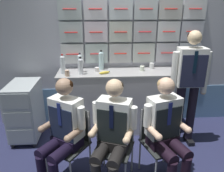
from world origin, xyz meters
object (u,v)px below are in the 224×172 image
(folding_chair_left, at_px, (73,135))
(folding_chair_right, at_px, (116,137))
(espresso_cup_small, at_px, (142,68))
(snack_banana, at_px, (104,73))
(crew_member_left, at_px, (62,129))
(folding_chair_by_counter, at_px, (158,134))
(crew_member_by_counter, at_px, (167,129))
(crew_member_right, at_px, (112,132))
(crew_member_standing, at_px, (189,81))
(water_bottle_blue_cap, at_px, (80,63))
(service_trolley, at_px, (25,110))

(folding_chair_left, bearing_deg, folding_chair_right, -8.51)
(espresso_cup_small, height_order, snack_banana, espresso_cup_small)
(folding_chair_left, distance_m, folding_chair_right, 0.51)
(crew_member_left, relative_size, folding_chair_by_counter, 1.49)
(folding_chair_by_counter, relative_size, crew_member_by_counter, 0.67)
(folding_chair_right, bearing_deg, crew_member_right, -110.66)
(crew_member_left, relative_size, snack_banana, 7.17)
(folding_chair_right, distance_m, crew_member_standing, 1.30)
(water_bottle_blue_cap, bearing_deg, folding_chair_left, -92.76)
(snack_banana, bearing_deg, espresso_cup_small, 12.56)
(folding_chair_left, relative_size, folding_chair_by_counter, 1.00)
(water_bottle_blue_cap, bearing_deg, folding_chair_by_counter, -47.28)
(crew_member_standing, xyz_separation_m, snack_banana, (-1.15, 0.34, 0.03))
(crew_member_left, xyz_separation_m, snack_banana, (0.50, 1.00, 0.33))
(folding_chair_by_counter, xyz_separation_m, water_bottle_blue_cap, (-0.96, 1.04, 0.62))
(snack_banana, bearing_deg, crew_member_by_counter, -58.77)
(espresso_cup_small, relative_size, snack_banana, 0.42)
(service_trolley, xyz_separation_m, folding_chair_right, (1.29, -0.87, 0.03))
(service_trolley, relative_size, crew_member_standing, 0.54)
(service_trolley, relative_size, folding_chair_left, 1.06)
(service_trolley, distance_m, crew_member_left, 1.18)
(crew_member_left, height_order, folding_chair_by_counter, crew_member_left)
(service_trolley, relative_size, snack_banana, 5.12)
(crew_member_left, relative_size, crew_member_standing, 0.75)
(crew_member_by_counter, height_order, snack_banana, crew_member_by_counter)
(crew_member_right, bearing_deg, folding_chair_right, 69.34)
(crew_member_by_counter, distance_m, espresso_cup_small, 1.25)
(crew_member_left, xyz_separation_m, folding_chair_by_counter, (1.09, 0.09, -0.17))
(service_trolley, xyz_separation_m, espresso_cup_small, (1.78, 0.20, 0.55))
(crew_member_standing, bearing_deg, crew_member_left, -158.30)
(crew_member_standing, bearing_deg, water_bottle_blue_cap, 162.79)
(crew_member_standing, relative_size, water_bottle_blue_cap, 5.62)
(water_bottle_blue_cap, xyz_separation_m, snack_banana, (0.36, -0.12, -0.12))
(espresso_cup_small, bearing_deg, crew_member_right, -114.06)
(crew_member_by_counter, xyz_separation_m, espresso_cup_small, (-0.06, 1.20, 0.35))
(crew_member_left, height_order, snack_banana, crew_member_left)
(service_trolley, xyz_separation_m, folding_chair_left, (0.79, -0.80, 0.03))
(crew_member_left, height_order, crew_member_standing, crew_member_standing)
(folding_chair_left, relative_size, crew_member_by_counter, 0.67)
(service_trolley, xyz_separation_m, crew_member_by_counter, (1.84, -1.00, 0.20))
(espresso_cup_small, bearing_deg, service_trolley, -173.58)
(folding_chair_right, relative_size, snack_banana, 4.82)
(folding_chair_left, xyz_separation_m, espresso_cup_small, (1.00, 1.00, 0.52))
(service_trolley, bearing_deg, crew_member_left, -53.16)
(crew_member_standing, distance_m, snack_banana, 1.20)
(service_trolley, bearing_deg, crew_member_right, -39.61)
(folding_chair_left, xyz_separation_m, crew_member_by_counter, (1.05, -0.20, 0.17))
(service_trolley, height_order, crew_member_by_counter, crew_member_by_counter)
(service_trolley, relative_size, crew_member_right, 0.71)
(folding_chair_by_counter, bearing_deg, snack_banana, 123.21)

